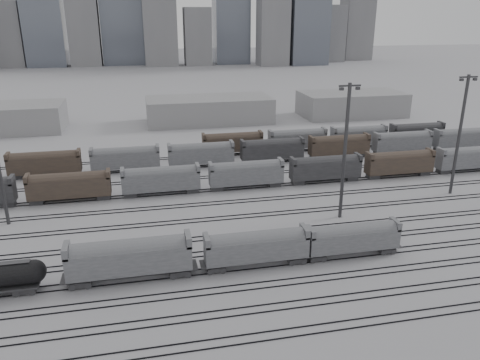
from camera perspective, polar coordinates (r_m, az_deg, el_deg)
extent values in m
plane|color=#AFAEB3|center=(65.38, 0.17, -11.10)|extent=(900.00, 900.00, 0.00)
cube|color=black|center=(53.55, 3.73, -18.87)|extent=(220.00, 0.07, 0.16)
cube|color=black|center=(54.64, 3.31, -17.97)|extent=(220.00, 0.07, 0.16)
cube|color=black|center=(57.40, 2.33, -15.86)|extent=(220.00, 0.07, 0.16)
cube|color=black|center=(58.54, 1.97, -15.07)|extent=(220.00, 0.07, 0.16)
cube|color=black|center=(61.42, 1.14, -13.23)|extent=(220.00, 0.07, 0.16)
cube|color=black|center=(62.60, 0.83, -12.54)|extent=(220.00, 0.07, 0.16)
cube|color=black|center=(65.57, 0.12, -10.92)|extent=(220.00, 0.07, 0.16)
cube|color=black|center=(66.79, -0.15, -10.31)|extent=(220.00, 0.07, 0.16)
cube|color=black|center=(69.84, -0.77, -8.89)|extent=(220.00, 0.07, 0.16)
cube|color=black|center=(71.08, -1.00, -8.35)|extent=(220.00, 0.07, 0.16)
cube|color=black|center=(74.19, -1.54, -7.09)|extent=(220.00, 0.07, 0.16)
cube|color=black|center=(75.46, -1.75, -6.61)|extent=(220.00, 0.07, 0.16)
cube|color=black|center=(80.42, -2.47, -4.90)|extent=(220.00, 0.07, 0.16)
cube|color=black|center=(81.71, -2.65, -4.49)|extent=(220.00, 0.07, 0.16)
cube|color=black|center=(86.76, -3.27, -3.03)|extent=(220.00, 0.07, 0.16)
cube|color=black|center=(88.07, -3.41, -2.68)|extent=(220.00, 0.07, 0.16)
cube|color=black|center=(93.19, -3.95, -1.41)|extent=(220.00, 0.07, 0.16)
cube|color=black|center=(94.52, -4.08, -1.11)|extent=(220.00, 0.07, 0.16)
cube|color=black|center=(100.64, -4.62, 0.18)|extent=(220.00, 0.07, 0.16)
cube|color=black|center=(101.99, -4.73, 0.44)|extent=(220.00, 0.07, 0.16)
cube|color=black|center=(108.17, -5.20, 1.55)|extent=(220.00, 0.07, 0.16)
cube|color=black|center=(109.53, -5.29, 1.78)|extent=(220.00, 0.07, 0.16)
cube|color=black|center=(115.76, -5.70, 2.74)|extent=(220.00, 0.07, 0.16)
cube|color=black|center=(117.13, -5.78, 2.94)|extent=(220.00, 0.07, 0.16)
cube|color=#262628|center=(66.72, -24.67, -11.84)|extent=(2.71, 2.19, 0.73)
sphere|color=black|center=(65.37, -23.82, -10.16)|extent=(3.03, 3.03, 3.03)
cube|color=#262628|center=(65.44, -18.83, -11.64)|extent=(2.78, 2.25, 0.75)
cube|color=#262628|center=(64.92, -7.34, -10.92)|extent=(2.78, 2.25, 0.75)
cube|color=slate|center=(63.64, -13.28, -9.39)|extent=(16.04, 3.21, 3.42)
cylinder|color=slate|center=(63.04, -13.37, -8.37)|extent=(14.54, 3.10, 3.10)
cube|color=slate|center=(63.44, -20.45, -8.07)|extent=(0.75, 3.21, 1.50)
cube|color=slate|center=(62.79, -6.35, -7.16)|extent=(0.75, 3.21, 1.50)
cone|color=#262628|center=(64.65, -13.13, -11.01)|extent=(2.57, 2.57, 0.96)
cube|color=#262628|center=(65.42, -2.99, -10.58)|extent=(2.50, 2.02, 0.67)
cube|color=#262628|center=(67.92, 6.81, -9.48)|extent=(2.50, 2.02, 0.67)
cube|color=slate|center=(65.34, 2.04, -8.33)|extent=(14.44, 2.89, 3.08)
cylinder|color=slate|center=(64.81, 2.05, -7.43)|extent=(13.10, 2.79, 2.79)
cube|color=slate|center=(63.27, -4.09, -7.39)|extent=(0.67, 2.89, 1.35)
cube|color=slate|center=(66.36, 7.91, -6.19)|extent=(0.67, 2.89, 1.35)
cone|color=#262628|center=(66.24, 2.02, -9.77)|extent=(2.31, 2.31, 0.87)
cube|color=#262628|center=(68.93, 9.30, -9.18)|extent=(2.36, 1.91, 0.64)
cube|color=#262628|center=(73.34, 17.35, -8.02)|extent=(2.36, 1.91, 0.64)
cube|color=slate|center=(70.00, 13.59, -7.06)|extent=(13.63, 2.73, 2.91)
cylinder|color=slate|center=(69.53, 13.66, -6.25)|extent=(12.36, 2.63, 2.63)
cube|color=slate|center=(66.77, 8.61, -6.32)|extent=(0.64, 2.73, 1.27)
cube|color=slate|center=(72.19, 18.42, -5.11)|extent=(0.64, 2.73, 1.27)
cone|color=#262628|center=(70.79, 13.48, -8.34)|extent=(2.18, 2.18, 0.82)
cylinder|color=#373739|center=(79.67, 12.64, 3.21)|extent=(0.59, 0.59, 23.16)
cube|color=#373739|center=(77.38, 13.25, 11.13)|extent=(3.71, 0.28, 0.28)
cube|color=#373739|center=(76.87, 12.27, 10.80)|extent=(0.65, 0.46, 0.46)
cube|color=#373739|center=(78.04, 14.17, 10.79)|extent=(0.65, 0.46, 0.46)
cylinder|color=#373739|center=(98.06, 25.15, 4.84)|extent=(0.59, 0.59, 23.09)
cube|color=#373739|center=(96.21, 26.10, 11.22)|extent=(3.69, 0.28, 0.28)
cube|color=#373739|center=(95.43, 25.39, 10.98)|extent=(0.65, 0.46, 0.46)
cube|color=#373739|center=(97.12, 26.72, 10.91)|extent=(0.65, 0.46, 0.46)
cube|color=#4A3B2E|center=(93.19, -20.07, -0.82)|extent=(15.00, 3.00, 5.60)
cube|color=slate|center=(92.20, -9.59, -0.08)|extent=(15.00, 3.00, 5.60)
cube|color=slate|center=(94.30, 0.76, 0.65)|extent=(15.00, 3.00, 5.60)
cube|color=#262628|center=(99.32, 10.37, 1.31)|extent=(15.00, 3.00, 5.60)
cube|color=#4A3B2E|center=(106.84, 18.84, 1.86)|extent=(15.00, 3.00, 5.60)
cube|color=slate|center=(116.37, 26.07, 2.30)|extent=(15.00, 3.00, 5.60)
cube|color=#4A3B2E|center=(109.39, -22.70, 1.78)|extent=(15.00, 3.00, 5.60)
cube|color=slate|center=(107.44, -13.79, 2.45)|extent=(15.00, 3.00, 5.60)
cube|color=slate|center=(108.16, -4.76, 3.07)|extent=(15.00, 3.00, 5.60)
cube|color=#262628|center=(111.50, 3.94, 3.60)|extent=(15.00, 3.00, 5.60)
cube|color=#4A3B2E|center=(117.24, 11.98, 4.01)|extent=(15.00, 3.00, 5.60)
cube|color=slate|center=(125.03, 19.14, 4.31)|extent=(15.00, 3.00, 5.60)
cube|color=slate|center=(134.54, 25.39, 4.52)|extent=(15.00, 3.00, 5.60)
cube|color=#4A3B2E|center=(117.16, -0.91, 4.43)|extent=(15.00, 3.00, 5.60)
cube|color=slate|center=(121.52, 7.00, 4.84)|extent=(15.00, 3.00, 5.60)
cube|color=slate|center=(128.00, 14.25, 5.13)|extent=(15.00, 3.00, 5.60)
cube|color=#262628|center=(136.30, 20.71, 5.32)|extent=(15.00, 3.00, 5.60)
cube|color=gray|center=(154.37, -3.79, 8.54)|extent=(40.00, 18.00, 8.00)
cube|color=gray|center=(168.93, 13.44, 9.01)|extent=(35.00, 18.00, 8.00)
cube|color=gray|center=(345.28, -27.14, 15.44)|extent=(22.00, 17.60, 42.00)
cube|color=#565C68|center=(339.99, -23.36, 19.17)|extent=(25.00, 20.00, 80.00)
cube|color=gray|center=(336.69, -18.64, 16.98)|extent=(20.00, 16.00, 48.00)
cube|color=gray|center=(335.40, -9.79, 18.69)|extent=(22.00, 17.60, 60.00)
cube|color=gray|center=(337.88, -5.26, 17.02)|extent=(18.00, 14.40, 38.00)
cube|color=#565C68|center=(341.61, -0.92, 19.97)|extent=(24.00, 19.20, 72.00)
cube|color=gray|center=(347.54, 3.34, 17.71)|extent=(20.00, 16.00, 45.00)
cube|color=gray|center=(364.08, 11.29, 17.07)|extent=(18.00, 14.40, 40.00)
cube|color=gray|center=(374.37, 15.05, 17.78)|extent=(22.00, 17.60, 52.00)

